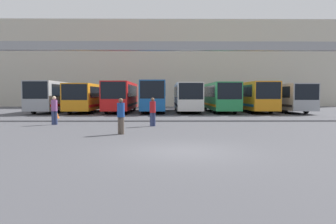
# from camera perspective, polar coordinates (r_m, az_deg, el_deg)

# --- Properties ---
(ground_plane) EXTENTS (200.00, 200.00, 0.00)m
(ground_plane) POSITION_cam_1_polar(r_m,az_deg,el_deg) (11.29, 2.72, -6.87)
(ground_plane) COLOR #47474C
(building_backdrop) EXTENTS (57.39, 12.00, 13.75)m
(building_backdrop) POSITION_cam_1_polar(r_m,az_deg,el_deg) (58.11, 0.05, 7.98)
(building_backdrop) COLOR #B7B2A3
(building_backdrop) RESTS_ON ground
(overhead_gantry) EXTENTS (34.79, 0.80, 6.28)m
(overhead_gantry) POSITION_cam_1_polar(r_m,az_deg,el_deg) (27.62, 0.77, 10.27)
(overhead_gantry) COLOR gray
(overhead_gantry) RESTS_ON ground
(bus_slot_0) EXTENTS (2.56, 10.76, 3.25)m
(bus_slot_0) POSITION_cam_1_polar(r_m,az_deg,el_deg) (37.73, -19.15, 2.82)
(bus_slot_0) COLOR #999EA5
(bus_slot_0) RESTS_ON ground
(bus_slot_1) EXTENTS (2.62, 10.64, 3.00)m
(bus_slot_1) POSITION_cam_1_polar(r_m,az_deg,el_deg) (36.68, -13.82, 2.68)
(bus_slot_1) COLOR orange
(bus_slot_1) RESTS_ON ground
(bus_slot_2) EXTENTS (2.58, 11.60, 3.22)m
(bus_slot_2) POSITION_cam_1_polar(r_m,az_deg,el_deg) (36.50, -8.11, 2.93)
(bus_slot_2) COLOR red
(bus_slot_2) RESTS_ON ground
(bus_slot_3) EXTENTS (2.50, 11.13, 3.31)m
(bus_slot_3) POSITION_cam_1_polar(r_m,az_deg,el_deg) (35.97, -2.44, 3.03)
(bus_slot_3) COLOR #1959A5
(bus_slot_3) RESTS_ON ground
(bus_slot_4) EXTENTS (2.50, 11.81, 3.11)m
(bus_slot_4) POSITION_cam_1_polar(r_m,az_deg,el_deg) (36.37, 3.28, 2.86)
(bus_slot_4) COLOR silver
(bus_slot_4) RESTS_ON ground
(bus_slot_5) EXTENTS (2.53, 12.00, 3.14)m
(bus_slot_5) POSITION_cam_1_polar(r_m,az_deg,el_deg) (36.89, 8.88, 2.85)
(bus_slot_5) COLOR #268C4C
(bus_slot_5) RESTS_ON ground
(bus_slot_6) EXTENTS (2.58, 12.24, 3.20)m
(bus_slot_6) POSITION_cam_1_polar(r_m,az_deg,el_deg) (37.77, 14.27, 2.85)
(bus_slot_6) COLOR orange
(bus_slot_6) RESTS_ON ground
(bus_slot_7) EXTENTS (2.52, 11.94, 3.01)m
(bus_slot_7) POSITION_cam_1_polar(r_m,az_deg,el_deg) (38.71, 19.50, 2.62)
(bus_slot_7) COLOR #999EA5
(bus_slot_7) RESTS_ON ground
(pedestrian_mid_right) EXTENTS (0.36, 0.36, 1.74)m
(pedestrian_mid_right) POSITION_cam_1_polar(r_m,az_deg,el_deg) (19.99, -2.69, 0.15)
(pedestrian_mid_right) COLOR navy
(pedestrian_mid_right) RESTS_ON ground
(pedestrian_near_right) EXTENTS (0.37, 0.37, 1.76)m
(pedestrian_near_right) POSITION_cam_1_polar(r_m,az_deg,el_deg) (16.14, -8.21, -0.54)
(pedestrian_near_right) COLOR brown
(pedestrian_near_right) RESTS_ON ground
(pedestrian_near_center) EXTENTS (0.38, 0.38, 1.83)m
(pedestrian_near_center) POSITION_cam_1_polar(r_m,az_deg,el_deg) (22.18, -19.19, 0.40)
(pedestrian_near_center) COLOR navy
(pedestrian_near_center) RESTS_ON ground
(traffic_cone) EXTENTS (0.39, 0.39, 0.60)m
(traffic_cone) POSITION_cam_1_polar(r_m,az_deg,el_deg) (28.02, -18.80, -0.44)
(traffic_cone) COLOR orange
(traffic_cone) RESTS_ON ground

